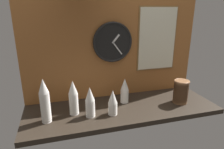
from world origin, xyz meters
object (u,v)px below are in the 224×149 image
object	(u,v)px
cup_stack_center	(113,102)
menu_board	(157,39)
cup_stack_center_right	(125,90)
wall_clock	(113,42)
cup_stack_center_left	(90,102)
cup_stack_left	(73,97)
bowl_stack_far_right	(181,91)
cup_stack_far_left	(45,101)

from	to	relation	value
cup_stack_center	menu_board	xyz separation A→B (m)	(0.53, 0.34, 0.42)
cup_stack_center_right	wall_clock	xyz separation A→B (m)	(-0.06, 0.15, 0.40)
cup_stack_center	menu_board	world-z (taller)	menu_board
cup_stack_center_left	cup_stack_center	xyz separation A→B (m)	(0.17, -0.02, -0.02)
cup_stack_center_right	menu_board	world-z (taller)	menu_board
cup_stack_center	cup_stack_left	bearing A→B (deg)	162.41
cup_stack_center	wall_clock	xyz separation A→B (m)	(0.10, 0.33, 0.41)
cup_stack_center_left	cup_stack_center_right	bearing A→B (deg)	25.85
cup_stack_left	bowl_stack_far_right	distance (m)	0.92
cup_stack_center_left	cup_stack_center	size ratio (longest dim) A/B	1.18
cup_stack_left	wall_clock	bearing A→B (deg)	31.90
cup_stack_left	menu_board	bearing A→B (deg)	16.88
cup_stack_center_right	bowl_stack_far_right	bearing A→B (deg)	-17.03
menu_board	cup_stack_center_left	bearing A→B (deg)	-155.30
bowl_stack_far_right	cup_stack_center_right	bearing A→B (deg)	162.97
cup_stack_center_left	cup_stack_left	bearing A→B (deg)	147.09
wall_clock	cup_stack_center_left	bearing A→B (deg)	-130.56
cup_stack_far_left	bowl_stack_far_right	xyz separation A→B (m)	(1.13, 0.00, -0.06)
wall_clock	bowl_stack_far_right	bearing A→B (deg)	-29.23
cup_stack_far_left	bowl_stack_far_right	world-z (taller)	cup_stack_far_left
cup_stack_center	cup_stack_left	distance (m)	0.31
bowl_stack_far_right	cup_stack_center_left	bearing A→B (deg)	-178.72
cup_stack_center_right	wall_clock	world-z (taller)	wall_clock
cup_stack_center_left	menu_board	world-z (taller)	menu_board
cup_stack_center_right	wall_clock	bearing A→B (deg)	112.32
cup_stack_center_left	cup_stack_center	bearing A→B (deg)	-5.47
cup_stack_center_left	menu_board	distance (m)	0.88
cup_stack_far_left	cup_stack_center_left	world-z (taller)	cup_stack_far_left
cup_stack_left	cup_stack_center_left	bearing A→B (deg)	-32.91
cup_stack_center_right	cup_stack_left	distance (m)	0.46
cup_stack_left	cup_stack_center_right	bearing A→B (deg)	10.87
cup_stack_left	wall_clock	xyz separation A→B (m)	(0.39, 0.24, 0.37)
cup_stack_left	bowl_stack_far_right	size ratio (longest dim) A/B	1.34
cup_stack_center_left	menu_board	xyz separation A→B (m)	(0.71, 0.33, 0.40)
cup_stack_far_left	cup_stack_center_left	xyz separation A→B (m)	(0.32, -0.01, -0.05)
menu_board	cup_stack_far_left	bearing A→B (deg)	-163.17
cup_stack_far_left	menu_board	distance (m)	1.14
bowl_stack_far_right	wall_clock	bearing A→B (deg)	150.77
cup_stack_left	cup_stack_far_left	bearing A→B (deg)	-163.38
cup_stack_center_right	cup_stack_center	world-z (taller)	cup_stack_center_right
bowl_stack_far_right	wall_clock	distance (m)	0.73
cup_stack_center_left	cup_stack_left	world-z (taller)	cup_stack_left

